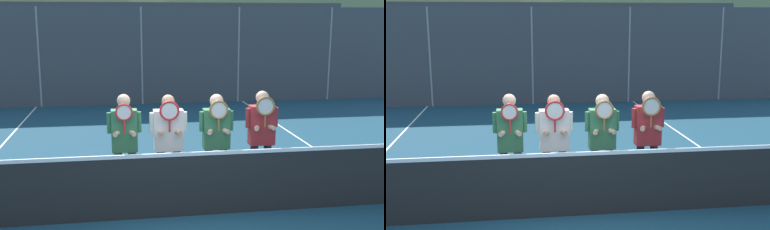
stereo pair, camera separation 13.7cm
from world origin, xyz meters
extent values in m
plane|color=navy|center=(0.00, 0.00, 0.00)|extent=(120.00, 120.00, 0.00)
ellipsoid|color=#5B7551|center=(0.00, 61.35, 0.00)|extent=(138.63, 77.01, 26.96)
cube|color=beige|center=(0.00, 17.94, 1.63)|extent=(18.92, 5.00, 3.25)
cube|color=#3D4247|center=(0.00, 17.94, 3.43)|extent=(19.42, 5.50, 0.36)
cylinder|color=gray|center=(-3.38, 9.75, 1.65)|extent=(0.06, 0.06, 3.30)
cylinder|color=gray|center=(0.00, 9.75, 1.65)|extent=(0.06, 0.06, 3.30)
cylinder|color=gray|center=(3.38, 9.75, 1.65)|extent=(0.06, 0.06, 3.30)
cylinder|color=gray|center=(6.76, 9.75, 1.65)|extent=(0.06, 0.06, 3.30)
cube|color=#42474C|center=(0.00, 9.75, 1.65)|extent=(20.28, 0.02, 3.30)
cube|color=black|center=(0.00, 0.00, 0.47)|extent=(9.38, 0.02, 0.94)
cube|color=white|center=(0.00, 0.00, 0.96)|extent=(9.38, 0.03, 0.06)
cube|color=white|center=(3.56, 3.00, 0.00)|extent=(0.05, 16.00, 0.01)
cylinder|color=#56565B|center=(-0.87, 0.74, 0.42)|extent=(0.13, 0.13, 0.85)
cylinder|color=#56565B|center=(-0.64, 0.74, 0.42)|extent=(0.13, 0.13, 0.85)
cube|color=#337047|center=(-0.76, 0.74, 1.18)|extent=(0.41, 0.22, 0.67)
sphere|color=#DBB293|center=(-0.76, 0.74, 1.66)|extent=(0.21, 0.21, 0.21)
cylinder|color=#337047|center=(-0.98, 0.74, 1.31)|extent=(0.08, 0.08, 0.33)
cylinder|color=#337047|center=(-0.53, 0.74, 1.31)|extent=(0.08, 0.08, 0.33)
cylinder|color=#DBB293|center=(-0.86, 0.65, 1.17)|extent=(0.16, 0.27, 0.08)
cylinder|color=#DBB293|center=(-0.65, 0.65, 1.17)|extent=(0.16, 0.27, 0.08)
cylinder|color=red|center=(-0.76, 0.56, 1.29)|extent=(0.03, 0.03, 0.20)
torus|color=red|center=(-0.76, 0.56, 1.51)|extent=(0.27, 0.03, 0.27)
cylinder|color=silver|center=(-0.76, 0.56, 1.51)|extent=(0.22, 0.00, 0.22)
cylinder|color=black|center=(-0.19, 0.73, 0.42)|extent=(0.13, 0.13, 0.83)
cylinder|color=black|center=(0.07, 0.73, 0.42)|extent=(0.13, 0.13, 0.83)
cube|color=white|center=(-0.06, 0.73, 1.16)|extent=(0.47, 0.22, 0.66)
sphere|color=tan|center=(-0.06, 0.73, 1.63)|extent=(0.20, 0.20, 0.20)
cylinder|color=white|center=(-0.32, 0.73, 1.29)|extent=(0.08, 0.08, 0.32)
cylinder|color=white|center=(0.20, 0.73, 1.29)|extent=(0.08, 0.08, 0.32)
cylinder|color=tan|center=(-0.17, 0.64, 1.15)|extent=(0.16, 0.27, 0.08)
cylinder|color=tan|center=(0.06, 0.64, 1.15)|extent=(0.16, 0.27, 0.08)
cylinder|color=red|center=(-0.06, 0.55, 1.27)|extent=(0.03, 0.03, 0.20)
torus|color=red|center=(-0.06, 0.55, 1.51)|extent=(0.32, 0.03, 0.32)
cylinder|color=silver|center=(-0.06, 0.55, 1.51)|extent=(0.26, 0.00, 0.26)
cylinder|color=black|center=(0.61, 0.74, 0.41)|extent=(0.13, 0.13, 0.83)
cylinder|color=black|center=(0.84, 0.74, 0.41)|extent=(0.13, 0.13, 0.83)
cube|color=#337047|center=(0.73, 0.74, 1.16)|extent=(0.43, 0.22, 0.66)
sphere|color=#DBB293|center=(0.73, 0.74, 1.61)|extent=(0.22, 0.22, 0.22)
cylinder|color=#337047|center=(0.49, 0.74, 1.28)|extent=(0.08, 0.08, 0.32)
cylinder|color=#337047|center=(0.97, 0.74, 1.28)|extent=(0.08, 0.08, 0.32)
cylinder|color=#DBB293|center=(0.62, 0.65, 1.14)|extent=(0.16, 0.27, 0.08)
cylinder|color=#DBB293|center=(0.83, 0.65, 1.14)|extent=(0.16, 0.27, 0.08)
cylinder|color=#936033|center=(0.73, 0.56, 1.26)|extent=(0.03, 0.03, 0.20)
torus|color=#936033|center=(0.73, 0.56, 1.50)|extent=(0.31, 0.03, 0.31)
cylinder|color=silver|center=(0.73, 0.56, 1.50)|extent=(0.25, 0.00, 0.25)
cylinder|color=#232838|center=(1.40, 0.84, 0.42)|extent=(0.13, 0.13, 0.84)
cylinder|color=#232838|center=(1.63, 0.84, 0.42)|extent=(0.13, 0.13, 0.84)
cube|color=maroon|center=(1.52, 0.84, 1.17)|extent=(0.42, 0.22, 0.66)
sphere|color=#DBB293|center=(1.52, 0.84, 1.63)|extent=(0.22, 0.22, 0.22)
cylinder|color=maroon|center=(1.28, 0.84, 1.30)|extent=(0.08, 0.08, 0.32)
cylinder|color=maroon|center=(1.75, 0.84, 1.30)|extent=(0.08, 0.08, 0.32)
cylinder|color=#DBB293|center=(1.41, 0.75, 1.16)|extent=(0.16, 0.27, 0.08)
cylinder|color=#DBB293|center=(1.62, 0.75, 1.16)|extent=(0.16, 0.27, 0.08)
cylinder|color=#936033|center=(1.52, 0.66, 1.28)|extent=(0.03, 0.03, 0.20)
torus|color=#936033|center=(1.52, 0.66, 1.52)|extent=(0.32, 0.03, 0.32)
cylinder|color=silver|center=(1.52, 0.66, 1.52)|extent=(0.26, 0.00, 0.26)
cylinder|color=black|center=(-4.50, 12.05, 0.30)|extent=(0.60, 0.16, 0.60)
cylinder|color=black|center=(-4.50, 13.96, 0.30)|extent=(0.60, 0.16, 0.60)
cube|color=#B2B7BC|center=(-0.85, 13.05, 0.74)|extent=(4.74, 1.73, 0.87)
cube|color=#2D3842|center=(-0.85, 13.05, 1.53)|extent=(2.61, 1.59, 0.72)
cylinder|color=black|center=(0.69, 12.17, 0.30)|extent=(0.60, 0.16, 0.60)
cylinder|color=black|center=(0.69, 13.94, 0.30)|extent=(0.60, 0.16, 0.60)
cylinder|color=black|center=(-2.39, 12.17, 0.30)|extent=(0.60, 0.16, 0.60)
cylinder|color=black|center=(-2.39, 13.94, 0.30)|extent=(0.60, 0.16, 0.60)
cube|color=silver|center=(4.22, 13.44, 0.71)|extent=(4.34, 1.75, 0.82)
cube|color=#2D3842|center=(4.22, 13.44, 1.46)|extent=(2.39, 1.61, 0.67)
cylinder|color=black|center=(5.63, 12.54, 0.30)|extent=(0.60, 0.16, 0.60)
cylinder|color=black|center=(5.63, 14.33, 0.30)|extent=(0.60, 0.16, 0.60)
cylinder|color=black|center=(2.81, 12.54, 0.30)|extent=(0.60, 0.16, 0.60)
cylinder|color=black|center=(2.81, 14.33, 0.30)|extent=(0.60, 0.16, 0.60)
camera|label=1|loc=(-0.84, -6.72, 2.92)|focal=45.00mm
camera|label=2|loc=(-0.70, -6.74, 2.92)|focal=45.00mm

